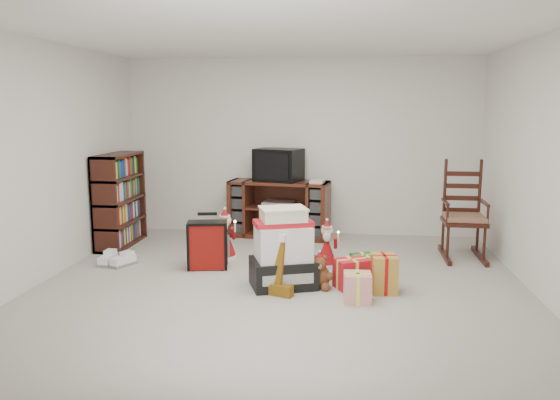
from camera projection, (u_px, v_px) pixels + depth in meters
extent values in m
cube|color=#B9B5A9|center=(280.00, 288.00, 5.54)|extent=(5.00, 5.00, 0.01)
cube|color=white|center=(280.00, 33.00, 5.12)|extent=(5.00, 5.00, 0.01)
cube|color=white|center=(301.00, 147.00, 7.78)|extent=(5.00, 0.01, 2.50)
cube|color=white|center=(225.00, 214.00, 2.88)|extent=(5.00, 0.01, 2.50)
cube|color=white|center=(40.00, 162.00, 5.62)|extent=(0.01, 5.00, 2.50)
cube|color=white|center=(548.00, 169.00, 5.04)|extent=(0.01, 5.00, 2.50)
cube|color=#4A1E15|center=(279.00, 209.00, 7.68)|extent=(1.45, 0.68, 0.79)
cube|color=silver|center=(279.00, 204.00, 7.64)|extent=(0.45, 0.35, 0.08)
cube|color=#35140E|center=(120.00, 200.00, 7.17)|extent=(0.33, 1.00, 1.22)
cube|color=#35140E|center=(464.00, 222.00, 6.58)|extent=(0.50, 0.49, 0.05)
cube|color=#926350|center=(464.00, 217.00, 6.57)|extent=(0.46, 0.45, 0.06)
cube|color=#35140E|center=(462.00, 186.00, 6.72)|extent=(0.42, 0.07, 0.76)
cube|color=#35140E|center=(462.00, 255.00, 6.65)|extent=(0.51, 0.83, 0.06)
cube|color=black|center=(283.00, 273.00, 5.56)|extent=(0.75, 0.65, 0.29)
cube|color=silver|center=(283.00, 242.00, 5.51)|extent=(0.64, 0.56, 0.35)
cube|color=red|center=(283.00, 223.00, 5.47)|extent=(0.64, 0.48, 0.05)
cube|color=beige|center=(283.00, 215.00, 5.46)|extent=(0.52, 0.45, 0.11)
cube|color=maroon|center=(207.00, 245.00, 6.16)|extent=(0.45, 0.29, 0.55)
cube|color=black|center=(209.00, 213.00, 6.20)|extent=(0.22, 0.07, 0.03)
ellipsoid|color=brown|center=(319.00, 277.00, 5.53)|extent=(0.23, 0.19, 0.24)
sphere|color=brown|center=(319.00, 264.00, 5.48)|extent=(0.15, 0.15, 0.15)
cone|color=maroon|center=(327.00, 251.00, 6.27)|extent=(0.25, 0.25, 0.36)
sphere|color=#D4B094|center=(327.00, 232.00, 6.23)|extent=(0.12, 0.12, 0.12)
cone|color=maroon|center=(327.00, 224.00, 6.22)|extent=(0.11, 0.11, 0.09)
cylinder|color=silver|center=(338.00, 237.00, 6.13)|extent=(0.02, 0.02, 0.11)
cone|color=maroon|center=(225.00, 242.00, 6.60)|extent=(0.28, 0.28, 0.40)
sphere|color=#D4B094|center=(225.00, 221.00, 6.56)|extent=(0.14, 0.14, 0.14)
cone|color=maroon|center=(225.00, 213.00, 6.54)|extent=(0.12, 0.12, 0.10)
cylinder|color=silver|center=(235.00, 227.00, 6.44)|extent=(0.02, 0.02, 0.12)
cube|color=white|center=(107.00, 260.00, 6.34)|extent=(0.14, 0.31, 0.11)
cube|color=white|center=(124.00, 261.00, 6.32)|extent=(0.26, 0.34, 0.11)
cube|color=red|center=(349.00, 272.00, 5.58)|extent=(0.29, 0.29, 0.29)
cube|color=#1A6B2D|center=(370.00, 265.00, 5.82)|extent=(0.29, 0.29, 0.29)
cube|color=gold|center=(378.00, 278.00, 5.38)|extent=(0.29, 0.29, 0.29)
cube|color=white|center=(344.00, 284.00, 5.20)|extent=(0.29, 0.29, 0.29)
cube|color=black|center=(279.00, 165.00, 7.60)|extent=(0.72, 0.61, 0.45)
cube|color=black|center=(277.00, 166.00, 7.38)|extent=(0.50, 0.19, 0.36)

